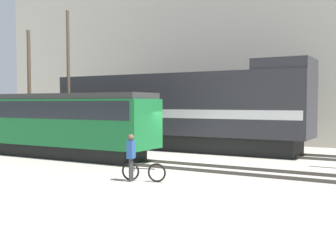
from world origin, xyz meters
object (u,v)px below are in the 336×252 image
object	(u,v)px
utility_pole_left	(29,89)
freight_locomotive	(177,110)
streetcar	(52,121)
bicycle	(144,172)
person	(131,153)
utility_pole_center	(68,80)

from	to	relation	value
utility_pole_left	freight_locomotive	bearing A→B (deg)	18.28
streetcar	bicycle	distance (m)	9.31
bicycle	utility_pole_left	bearing A→B (deg)	153.13
streetcar	person	size ratio (longest dim) A/B	7.14
person	utility_pole_left	distance (m)	15.20
bicycle	utility_pole_left	xyz separation A→B (m)	(-13.54, 6.86, 3.52)
bicycle	person	world-z (taller)	person
bicycle	utility_pole_center	world-z (taller)	utility_pole_center
streetcar	utility_pole_center	xyz separation A→B (m)	(-1.67, 3.16, 2.38)
utility_pole_left	streetcar	bearing A→B (deg)	-31.46
freight_locomotive	utility_pole_left	size ratio (longest dim) A/B	2.13
freight_locomotive	person	size ratio (longest dim) A/B	9.36
streetcar	person	distance (m)	8.95
streetcar	bicycle	xyz separation A→B (m)	(8.39, -3.71, -1.60)
freight_locomotive	bicycle	distance (m)	10.99
streetcar	utility_pole_left	distance (m)	6.34
freight_locomotive	utility_pole_left	bearing A→B (deg)	-161.72
streetcar	utility_pole_center	world-z (taller)	utility_pole_center
utility_pole_center	bicycle	bearing A→B (deg)	-34.32
streetcar	utility_pole_center	size ratio (longest dim) A/B	1.46
freight_locomotive	bicycle	size ratio (longest dim) A/B	9.52
utility_pole_left	utility_pole_center	world-z (taller)	utility_pole_center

